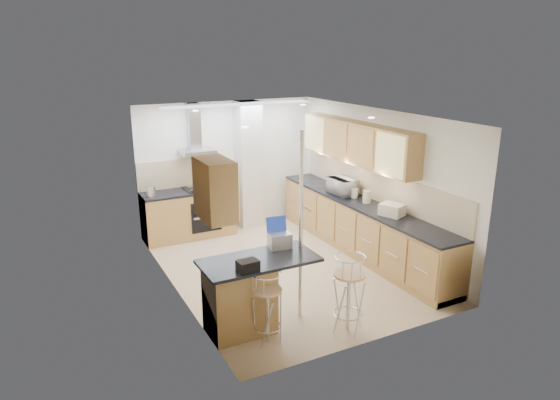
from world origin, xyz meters
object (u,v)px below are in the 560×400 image
microwave (343,186)px  bar_stool_end (349,293)px  laptop (280,240)px  bar_stool_near (267,308)px  bread_bin (392,210)px

microwave → bar_stool_end: (-1.65, -2.59, -0.56)m
laptop → bar_stool_near: laptop is taller
laptop → bar_stool_end: bearing=-48.2°
microwave → bar_stool_near: 3.62m
microwave → bar_stool_end: bearing=144.2°
bar_stool_near → bread_bin: bread_bin is taller
microwave → bar_stool_near: bearing=128.1°
microwave → laptop: 2.83m
laptop → bar_stool_end: 1.12m
bar_stool_near → bar_stool_end: (1.02, -0.23, 0.05)m
microwave → laptop: microwave is taller
bar_stool_end → bread_bin: size_ratio=2.91×
bread_bin → bar_stool_near: bearing=179.2°
microwave → bar_stool_near: (-2.67, -2.36, -0.61)m
laptop → microwave: bearing=46.6°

